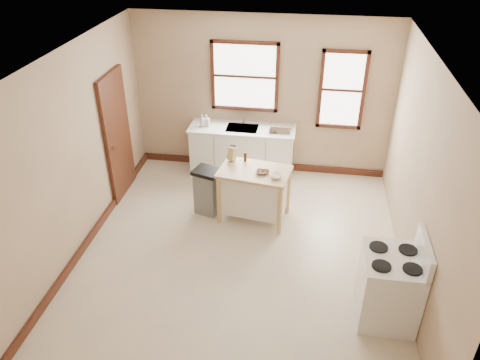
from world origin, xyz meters
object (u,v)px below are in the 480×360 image
(kitchen_island, at_px, (254,195))
(bowl_c, at_px, (276,176))
(bowl_b, at_px, (265,172))
(soap_bottle_b, at_px, (207,120))
(gas_stove, at_px, (390,279))
(soap_bottle_a, at_px, (202,121))
(bowl_a, at_px, (261,172))
(pepper_grinder, at_px, (245,157))
(dish_rack, at_px, (280,129))
(knife_block, at_px, (232,154))
(trash_bin, at_px, (208,191))

(kitchen_island, xyz_separation_m, bowl_c, (0.34, -0.16, 0.46))
(bowl_b, xyz_separation_m, bowl_c, (0.18, -0.11, 0.01))
(soap_bottle_b, bearing_deg, bowl_c, -45.22)
(gas_stove, bearing_deg, bowl_c, 132.66)
(soap_bottle_a, relative_size, bowl_a, 1.39)
(soap_bottle_a, distance_m, pepper_grinder, 1.38)
(soap_bottle_a, distance_m, bowl_c, 2.05)
(pepper_grinder, bearing_deg, gas_stove, -45.51)
(bowl_b, relative_size, gas_stove, 0.13)
(dish_rack, height_order, kitchen_island, dish_rack)
(soap_bottle_b, bearing_deg, kitchen_island, -50.04)
(dish_rack, height_order, bowl_a, dish_rack)
(pepper_grinder, relative_size, bowl_b, 1.01)
(knife_block, xyz_separation_m, bowl_a, (0.49, -0.34, -0.08))
(kitchen_island, height_order, pepper_grinder, pepper_grinder)
(bowl_a, height_order, trash_bin, bowl_a)
(kitchen_island, height_order, gas_stove, gas_stove)
(kitchen_island, height_order, bowl_b, bowl_b)
(soap_bottle_b, height_order, trash_bin, soap_bottle_b)
(kitchen_island, distance_m, bowl_c, 0.59)
(bowl_c, height_order, gas_stove, gas_stove)
(knife_block, height_order, bowl_a, knife_block)
(bowl_a, bearing_deg, knife_block, 145.43)
(pepper_grinder, distance_m, gas_stove, 2.87)
(soap_bottle_a, xyz_separation_m, bowl_b, (1.25, -1.35, -0.15))
(soap_bottle_b, bearing_deg, dish_rack, 0.67)
(dish_rack, xyz_separation_m, kitchen_island, (-0.28, -1.29, -0.54))
(kitchen_island, xyz_separation_m, bowl_b, (0.16, -0.06, 0.45))
(soap_bottle_b, xyz_separation_m, dish_rack, (1.30, -0.04, -0.06))
(trash_bin, bearing_deg, bowl_c, 5.75)
(kitchen_island, height_order, bowl_a, bowl_a)
(soap_bottle_b, xyz_separation_m, bowl_c, (1.36, -1.50, -0.14))
(soap_bottle_a, distance_m, soap_bottle_b, 0.08)
(trash_bin, relative_size, gas_stove, 0.67)
(pepper_grinder, xyz_separation_m, bowl_a, (0.28, -0.33, -0.06))
(kitchen_island, relative_size, knife_block, 5.27)
(bowl_b, relative_size, bowl_c, 0.86)
(soap_bottle_a, relative_size, gas_stove, 0.19)
(kitchen_island, relative_size, trash_bin, 1.36)
(dish_rack, bearing_deg, knife_block, -105.66)
(bowl_c, height_order, trash_bin, bowl_c)
(soap_bottle_b, height_order, pepper_grinder, soap_bottle_b)
(soap_bottle_b, relative_size, knife_block, 1.04)
(bowl_a, height_order, gas_stove, gas_stove)
(gas_stove, bearing_deg, knife_block, 137.25)
(soap_bottle_b, distance_m, trash_bin, 1.45)
(knife_block, bearing_deg, bowl_b, -6.21)
(dish_rack, relative_size, bowl_c, 2.21)
(kitchen_island, distance_m, trash_bin, 0.75)
(knife_block, relative_size, trash_bin, 0.26)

